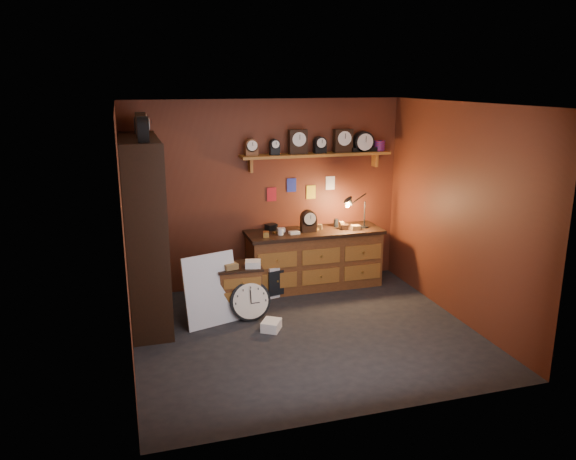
# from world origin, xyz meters

# --- Properties ---
(floor) EXTENTS (4.00, 4.00, 0.00)m
(floor) POSITION_xyz_m (0.00, 0.00, 0.00)
(floor) COLOR black
(floor) RESTS_ON ground
(room_shell) EXTENTS (4.02, 3.62, 2.71)m
(room_shell) POSITION_xyz_m (0.04, 0.11, 1.72)
(room_shell) COLOR #5C2715
(room_shell) RESTS_ON ground
(shelving_unit) EXTENTS (0.47, 1.60, 2.58)m
(shelving_unit) POSITION_xyz_m (-1.79, 0.98, 1.25)
(shelving_unit) COLOR black
(shelving_unit) RESTS_ON ground
(workbench) EXTENTS (1.98, 0.66, 1.36)m
(workbench) POSITION_xyz_m (0.62, 1.47, 0.47)
(workbench) COLOR brown
(workbench) RESTS_ON ground
(low_cabinet) EXTENTS (0.59, 0.51, 0.74)m
(low_cabinet) POSITION_xyz_m (-0.63, 0.82, 0.36)
(low_cabinet) COLOR brown
(low_cabinet) RESTS_ON ground
(big_round_clock) EXTENTS (0.52, 0.17, 0.52)m
(big_round_clock) POSITION_xyz_m (-0.54, 0.57, 0.25)
(big_round_clock) COLOR black
(big_round_clock) RESTS_ON ground
(white_panel) EXTENTS (0.71, 0.38, 0.91)m
(white_panel) POSITION_xyz_m (-1.03, 0.58, 0.00)
(white_panel) COLOR silver
(white_panel) RESTS_ON ground
(mini_fridge) EXTENTS (0.51, 0.53, 0.44)m
(mini_fridge) POSITION_xyz_m (0.02, 1.39, 0.22)
(mini_fridge) COLOR silver
(mini_fridge) RESTS_ON ground
(floor_box_a) EXTENTS (0.26, 0.23, 0.14)m
(floor_box_a) POSITION_xyz_m (-0.94, 0.81, 0.07)
(floor_box_a) COLOR olive
(floor_box_a) RESTS_ON ground
(floor_box_b) EXTENTS (0.30, 0.32, 0.12)m
(floor_box_b) POSITION_xyz_m (-0.37, 0.18, 0.06)
(floor_box_b) COLOR white
(floor_box_b) RESTS_ON ground
(floor_box_c) EXTENTS (0.29, 0.27, 0.18)m
(floor_box_c) POSITION_xyz_m (-0.87, 0.79, 0.09)
(floor_box_c) COLOR olive
(floor_box_c) RESTS_ON ground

